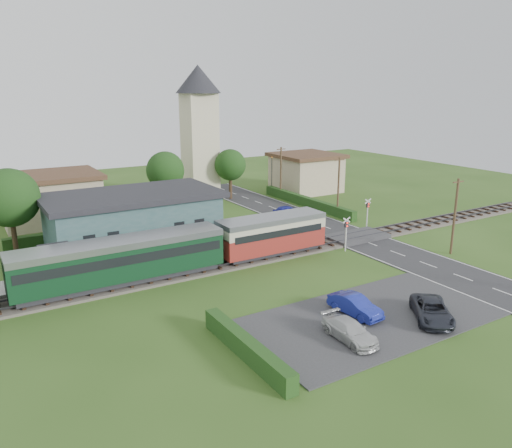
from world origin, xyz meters
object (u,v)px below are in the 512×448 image
train (78,267)px  crossing_signal_near (346,229)px  station_building (133,220)px  car_park_blue (355,305)px  church_tower (199,122)px  car_park_silver (350,331)px  house_east (306,172)px  house_west (51,198)px  crossing_signal_far (368,209)px  car_park_dark (432,310)px  equipment_hut (56,262)px  car_on_road (287,210)px  pedestrian_near (213,239)px  pedestrian_far (103,263)px

train → crossing_signal_near: 23.58m
station_building → car_park_blue: 23.57m
church_tower → car_park_silver: size_ratio=4.29×
house_east → car_park_silver: bearing=-123.4°
station_building → house_west: house_west is taller
crossing_signal_far → car_park_dark: (-11.94, -18.71, -1.41)m
train → crossing_signal_far: (30.65, 2.39, -0.04)m
train → house_east: house_east is taller
crossing_signal_near → house_west: bearing=130.1°
equipment_hut → crossing_signal_far: crossing_signal_far is taller
equipment_hut → crossing_signal_far: 31.61m
church_tower → car_on_road: bearing=-73.5°
crossing_signal_near → pedestrian_near: (-10.82, 5.86, -0.76)m
car_park_blue → car_park_dark: (3.78, -3.17, -0.01)m
car_park_silver → car_park_dark: bearing=-5.2°
train → house_east: size_ratio=4.91×
train → car_park_dark: bearing=-41.1°
car_park_silver → house_west: bearing=106.2°
car_park_blue → pedestrian_far: 20.18m
house_west → car_on_road: house_west is taller
train → car_park_silver: (12.31, -15.58, -1.50)m
equipment_hut → car_park_dark: equipment_hut is taller
church_tower → pedestrian_far: size_ratio=11.94×
equipment_hut → crossing_signal_near: size_ratio=0.78×
house_east → pedestrian_near: (-24.42, -18.54, -1.41)m
crossing_signal_near → station_building: bearing=145.2°
train → car_park_dark: size_ratio=9.27×
car_park_silver → pedestrian_near: size_ratio=2.20×
equipment_hut → house_west: 20.05m
house_west → station_building: bearing=-70.4°
pedestrian_far → car_park_silver: bearing=-132.9°
church_tower → pedestrian_near: 25.98m
train → house_west: size_ratio=4.00×
station_building → pedestrian_far: (-4.65, -6.32, -1.51)m
crossing_signal_far → pedestrian_far: size_ratio=2.22×
equipment_hut → church_tower: church_tower is taller
house_east → equipment_hut: bearing=-153.7°
car_park_silver → pedestrian_near: 19.05m
crossing_signal_far → car_on_road: crossing_signal_far is taller
church_tower → pedestrian_near: size_ratio=9.42×
train → church_tower: 35.03m
train → car_park_silver: size_ratio=10.52×
crossing_signal_far → car_park_dark: size_ratio=0.70×
house_east → crossing_signal_far: house_east is taller
car_on_road → pedestrian_near: 15.88m
car_park_dark → pedestrian_far: bearing=168.0°
car_park_dark → pedestrian_far: size_ratio=3.16×
equipment_hut → pedestrian_far: equipment_hut is taller
pedestrian_far → equipment_hut: bearing=99.6°
crossing_signal_near → crossing_signal_far: (7.20, 4.80, 0.00)m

